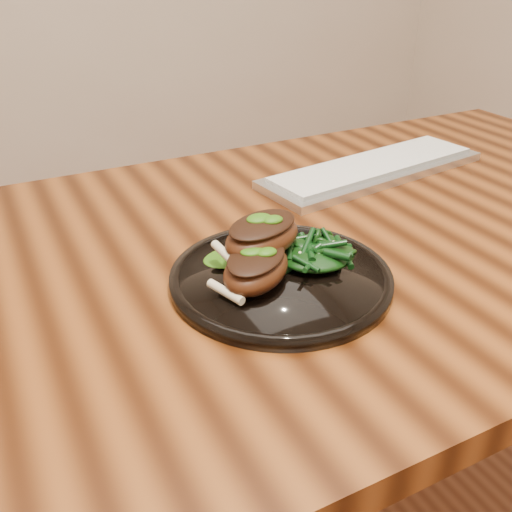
# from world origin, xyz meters

# --- Properties ---
(desk) EXTENTS (1.60, 0.80, 0.75)m
(desk) POSITION_xyz_m (0.00, 0.00, 0.67)
(desk) COLOR #321406
(desk) RESTS_ON ground
(plate) EXTENTS (0.28, 0.28, 0.02)m
(plate) POSITION_xyz_m (-0.06, -0.10, 0.76)
(plate) COLOR black
(plate) RESTS_ON desk
(lamb_chop_front) EXTENTS (0.13, 0.12, 0.05)m
(lamb_chop_front) POSITION_xyz_m (-0.10, -0.11, 0.79)
(lamb_chop_front) COLOR #441E0D
(lamb_chop_front) RESTS_ON plate
(lamb_chop_back) EXTENTS (0.13, 0.11, 0.05)m
(lamb_chop_back) POSITION_xyz_m (-0.07, -0.08, 0.81)
(lamb_chop_back) COLOR #441E0D
(lamb_chop_back) RESTS_ON plate
(herb_smear) EXTENTS (0.09, 0.06, 0.01)m
(herb_smear) POSITION_xyz_m (-0.09, -0.04, 0.77)
(herb_smear) COLOR #1C4C08
(herb_smear) RESTS_ON plate
(greens_heap) EXTENTS (0.10, 0.10, 0.04)m
(greens_heap) POSITION_xyz_m (-0.01, -0.10, 0.78)
(greens_heap) COLOR black
(greens_heap) RESTS_ON plate
(keyboard) EXTENTS (0.46, 0.20, 0.02)m
(keyboard) POSITION_xyz_m (0.28, 0.15, 0.76)
(keyboard) COLOR silver
(keyboard) RESTS_ON desk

